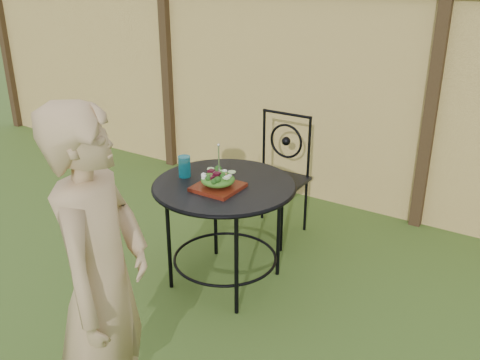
{
  "coord_description": "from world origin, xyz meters",
  "views": [
    {
      "loc": [
        2.21,
        -1.97,
        2.05
      ],
      "look_at": [
        0.53,
        0.65,
        0.75
      ],
      "focal_mm": 40.0,
      "sensor_mm": 36.0,
      "label": 1
    }
  ],
  "objects": [
    {
      "name": "patio_chair",
      "position": [
        0.37,
        1.42,
        0.5
      ],
      "size": [
        0.46,
        0.46,
        0.95
      ],
      "color": "black",
      "rests_on": "ground"
    },
    {
      "name": "drinking_glass",
      "position": [
        0.16,
        0.56,
        0.79
      ],
      "size": [
        0.08,
        0.08,
        0.14
      ],
      "primitive_type": "cylinder",
      "color": "#0D8098",
      "rests_on": "patio_table"
    },
    {
      "name": "fence",
      "position": [
        -0.0,
        2.19,
        0.95
      ],
      "size": [
        8.0,
        0.12,
        1.9
      ],
      "color": "#ECD075",
      "rests_on": "ground"
    },
    {
      "name": "salad_plate",
      "position": [
        0.46,
        0.51,
        0.74
      ],
      "size": [
        0.27,
        0.27,
        0.02
      ],
      "primitive_type": "cube",
      "color": "#49180A",
      "rests_on": "patio_table"
    },
    {
      "name": "ground",
      "position": [
        0.0,
        0.0,
        0.0
      ],
      "size": [
        60.0,
        60.0,
        0.0
      ],
      "primitive_type": "plane",
      "color": "#304E19",
      "rests_on": "ground"
    },
    {
      "name": "salad",
      "position": [
        0.46,
        0.51,
        0.79
      ],
      "size": [
        0.21,
        0.21,
        0.08
      ],
      "primitive_type": "ellipsoid",
      "color": "#235614",
      "rests_on": "salad_plate"
    },
    {
      "name": "diner",
      "position": [
        0.72,
        -0.7,
        0.79
      ],
      "size": [
        0.58,
        0.68,
        1.58
      ],
      "primitive_type": "imported",
      "rotation": [
        0.0,
        0.0,
        1.98
      ],
      "color": "tan",
      "rests_on": "ground"
    },
    {
      "name": "fork",
      "position": [
        0.47,
        0.51,
        0.92
      ],
      "size": [
        0.01,
        0.01,
        0.18
      ],
      "primitive_type": "cylinder",
      "color": "silver",
      "rests_on": "salad"
    },
    {
      "name": "patio_table",
      "position": [
        0.44,
        0.6,
        0.59
      ],
      "size": [
        0.92,
        0.92,
        0.72
      ],
      "color": "black",
      "rests_on": "ground"
    }
  ]
}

